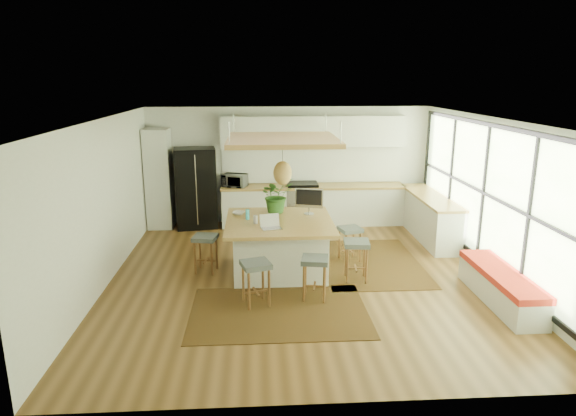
{
  "coord_description": "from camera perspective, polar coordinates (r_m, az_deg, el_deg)",
  "views": [
    {
      "loc": [
        -0.73,
        -8.06,
        3.35
      ],
      "look_at": [
        -0.2,
        0.5,
        1.1
      ],
      "focal_mm": 31.22,
      "sensor_mm": 36.0,
      "label": 1
    }
  ],
  "objects": [
    {
      "name": "back_counter_top",
      "position": [
        11.58,
        2.89,
        2.46
      ],
      "size": [
        4.24,
        0.64,
        0.05
      ],
      "primitive_type": "cube",
      "color": "olive",
      "rests_on": "back_counter_base"
    },
    {
      "name": "wall_front",
      "position": [
        5.04,
        5.16,
        -8.76
      ],
      "size": [
        6.5,
        0.0,
        6.5
      ],
      "primitive_type": "plane",
      "rotation": [
        -1.57,
        0.0,
        0.0
      ],
      "color": "silver",
      "rests_on": "ground"
    },
    {
      "name": "stool_right_back",
      "position": [
        9.44,
        7.05,
        -3.91
      ],
      "size": [
        0.47,
        0.47,
        0.65
      ],
      "primitive_type": null,
      "rotation": [
        0.0,
        0.0,
        1.83
      ],
      "color": "#404647",
      "rests_on": "floor"
    },
    {
      "name": "right_counter_base",
      "position": [
        11.1,
        15.85,
        -1.08
      ],
      "size": [
        0.6,
        2.5,
        0.88
      ],
      "primitive_type": "cube",
      "color": "silver",
      "rests_on": "floor"
    },
    {
      "name": "microwave",
      "position": [
        11.46,
        -6.09,
        3.3
      ],
      "size": [
        0.59,
        0.46,
        0.36
      ],
      "primitive_type": "imported",
      "rotation": [
        0.0,
        0.0,
        -0.36
      ],
      "color": "#A5A5AA",
      "rests_on": "back_counter_top"
    },
    {
      "name": "wall_right",
      "position": [
        9.21,
        22.16,
        1.05
      ],
      "size": [
        0.0,
        7.0,
        7.0
      ],
      "primitive_type": "plane",
      "rotation": [
        1.57,
        0.0,
        -1.57
      ],
      "color": "silver",
      "rests_on": "ground"
    },
    {
      "name": "ceiling",
      "position": [
        8.12,
        1.65,
        10.1
      ],
      "size": [
        7.0,
        7.0,
        0.0
      ],
      "primitive_type": "plane",
      "rotation": [
        3.14,
        0.0,
        0.0
      ],
      "color": "white",
      "rests_on": "ground"
    },
    {
      "name": "island_bowl",
      "position": [
        9.12,
        -5.63,
        -0.58
      ],
      "size": [
        0.28,
        0.28,
        0.05
      ],
      "primitive_type": "imported",
      "rotation": [
        0.0,
        0.0,
        -0.31
      ],
      "color": "silver",
      "rests_on": "island"
    },
    {
      "name": "rug_near",
      "position": [
        7.51,
        -1.03,
        -11.73
      ],
      "size": [
        2.6,
        1.8,
        0.01
      ],
      "primitive_type": "cube",
      "color": "black",
      "rests_on": "floor"
    },
    {
      "name": "laptop",
      "position": [
        8.21,
        -1.91,
        -1.58
      ],
      "size": [
        0.4,
        0.41,
        0.24
      ],
      "primitive_type": null,
      "rotation": [
        0.0,
        0.0,
        0.23
      ],
      "color": "#A5A5AA",
      "rests_on": "island"
    },
    {
      "name": "ceiling_panel",
      "position": [
        8.57,
        -0.63,
        5.97
      ],
      "size": [
        1.86,
        1.86,
        0.8
      ],
      "primitive_type": null,
      "color": "olive",
      "rests_on": "ceiling"
    },
    {
      "name": "stool_left_side",
      "position": [
        8.96,
        -9.35,
        -5.03
      ],
      "size": [
        0.46,
        0.46,
        0.67
      ],
      "primitive_type": null,
      "rotation": [
        0.0,
        0.0,
        -1.76
      ],
      "color": "#404647",
      "rests_on": "floor"
    },
    {
      "name": "wall_left",
      "position": [
        8.68,
        -20.31,
        0.45
      ],
      "size": [
        0.0,
        7.0,
        7.0
      ],
      "primitive_type": "plane",
      "rotation": [
        1.57,
        0.0,
        1.57
      ],
      "color": "silver",
      "rests_on": "ground"
    },
    {
      "name": "fridge",
      "position": [
        11.56,
        -10.45,
        2.34
      ],
      "size": [
        1.0,
        0.83,
        1.82
      ],
      "primitive_type": null,
      "rotation": [
        0.0,
        0.0,
        0.14
      ],
      "color": "black",
      "rests_on": "floor"
    },
    {
      "name": "backsplash",
      "position": [
        11.79,
        2.75,
        4.9
      ],
      "size": [
        4.2,
        0.02,
        0.8
      ],
      "primitive_type": "cube",
      "color": "white",
      "rests_on": "wall_back"
    },
    {
      "name": "wall_back",
      "position": [
        11.76,
        0.07,
        4.9
      ],
      "size": [
        6.5,
        0.0,
        6.5
      ],
      "primitive_type": "plane",
      "rotation": [
        1.57,
        0.0,
        0.0
      ],
      "color": "silver",
      "rests_on": "ground"
    },
    {
      "name": "monitor",
      "position": [
        9.06,
        2.41,
        0.88
      ],
      "size": [
        0.55,
        0.32,
        0.48
      ],
      "primitive_type": null,
      "rotation": [
        0.0,
        0.0,
        -0.28
      ],
      "color": "#A5A5AA",
      "rests_on": "island"
    },
    {
      "name": "back_counter_base",
      "position": [
        11.68,
        2.86,
        0.25
      ],
      "size": [
        4.2,
        0.6,
        0.88
      ],
      "primitive_type": "cube",
      "color": "silver",
      "rests_on": "floor"
    },
    {
      "name": "stool_near_left",
      "position": [
        7.61,
        -3.65,
        -8.52
      ],
      "size": [
        0.51,
        0.51,
        0.69
      ],
      "primitive_type": null,
      "rotation": [
        0.0,
        0.0,
        0.29
      ],
      "color": "#404647",
      "rests_on": "floor"
    },
    {
      "name": "window_bench",
      "position": [
        8.38,
        23.06,
        -8.25
      ],
      "size": [
        0.52,
        2.0,
        0.5
      ],
      "primitive_type": null,
      "color": "silver",
      "rests_on": "floor"
    },
    {
      "name": "stool_right_front",
      "position": [
        8.55,
        7.75,
        -5.94
      ],
      "size": [
        0.46,
        0.46,
        0.7
      ],
      "primitive_type": null,
      "rotation": [
        0.0,
        0.0,
        1.46
      ],
      "color": "#404647",
      "rests_on": "floor"
    },
    {
      "name": "upper_cabinets",
      "position": [
        11.52,
        2.89,
        8.69
      ],
      "size": [
        4.2,
        0.34,
        0.7
      ],
      "primitive_type": "cube",
      "color": "silver",
      "rests_on": "wall_back"
    },
    {
      "name": "rug_right",
      "position": [
        9.5,
        9.33,
        -6.13
      ],
      "size": [
        1.8,
        2.6,
        0.01
      ],
      "primitive_type": "cube",
      "color": "black",
      "rests_on": "floor"
    },
    {
      "name": "island_plant",
      "position": [
        9.17,
        -1.31,
        1.07
      ],
      "size": [
        0.81,
        0.85,
        0.52
      ],
      "primitive_type": "imported",
      "rotation": [
        0.0,
        0.0,
        0.41
      ],
      "color": "#1E4C19",
      "rests_on": "island"
    },
    {
      "name": "island_bottle_1",
      "position": [
        8.54,
        -3.64,
        -1.14
      ],
      "size": [
        0.07,
        0.07,
        0.19
      ],
      "primitive_type": "cylinder",
      "color": "silver",
      "rests_on": "island"
    },
    {
      "name": "floor",
      "position": [
        8.76,
        1.52,
        -7.79
      ],
      "size": [
        7.0,
        7.0,
        0.0
      ],
      "primitive_type": "plane",
      "color": "#523517",
      "rests_on": "ground"
    },
    {
      "name": "stool_near_right",
      "position": [
        7.8,
        3.05,
        -7.9
      ],
      "size": [
        0.47,
        0.47,
        0.68
      ],
      "primitive_type": null,
      "rotation": [
        0.0,
        0.0,
        -0.17
      ],
      "color": "#404647",
      "rests_on": "floor"
    },
    {
      "name": "island_bottle_0",
      "position": [
        8.78,
        -4.62,
        -0.71
      ],
      "size": [
        0.07,
        0.07,
        0.19
      ],
      "primitive_type": "cylinder",
      "color": "#38C1E3",
      "rests_on": "island"
    },
    {
      "name": "pantry",
      "position": [
        11.67,
        -14.46,
        3.24
      ],
      "size": [
        0.55,
        0.6,
        2.25
      ],
      "primitive_type": "cube",
      "color": "silver",
      "rests_on": "floor"
    },
    {
      "name": "right_counter_top",
      "position": [
        10.99,
        16.02,
        1.23
      ],
      "size": [
        0.64,
        2.54,
        0.05
      ],
      "primitive_type": "cube",
      "color": "olive",
      "rests_on": "right_counter_base"
    },
    {
      "name": "range",
      "position": [
        11.64,
        1.64,
        0.52
      ],
      "size": [
        0.76,
        0.62,
        1.0
      ],
      "primitive_type": null,
      "color": "#A5A5AA",
      "rests_on": "floor"
    },
    {
      "name": "island",
      "position": [
        8.85,
        -0.99,
        -4.32
      ],
      "size": [
        1.85,
        1.85,
        0.93
      ],
      "primitive_type": null,
      "color": "olive",
      "rests_on": "floor"
    },
    {
      "name": "window_wall",
      "position": [
        9.19,
        22.02,
        1.36
      ],
      "size": [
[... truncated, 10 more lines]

